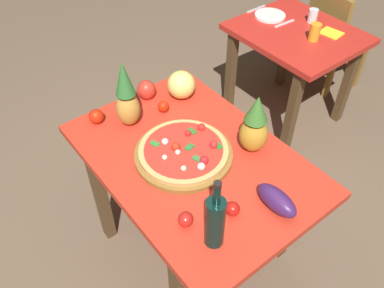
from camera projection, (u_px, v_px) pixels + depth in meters
name	position (u px, v px, depth m)	size (l,w,h in m)	color
ground_plane	(193.00, 242.00, 2.40)	(10.00, 10.00, 0.00)	brown
display_table	(193.00, 170.00, 1.95)	(1.18, 0.82, 0.74)	#503820
background_table	(294.00, 48.00, 2.82)	(0.82, 0.71, 0.74)	#503820
dining_chair	(333.00, 34.00, 3.21)	(0.46, 0.46, 0.85)	olive
pizza_board	(184.00, 154.00, 1.88)	(0.46, 0.46, 0.03)	olive
pizza	(184.00, 150.00, 1.86)	(0.42, 0.42, 0.06)	#DFA95F
wine_bottle	(215.00, 221.00, 1.47)	(0.08, 0.08, 0.35)	black
pineapple_left	(126.00, 98.00, 1.94)	(0.12, 0.12, 0.37)	#C48937
pineapple_right	(255.00, 127.00, 1.83)	(0.13, 0.13, 0.31)	#BE8A28
melon	(181.00, 85.00, 2.16)	(0.15, 0.15, 0.15)	#F1E26D
bell_pepper	(146.00, 90.00, 2.17)	(0.10, 0.10, 0.11)	red
eggplant	(277.00, 200.00, 1.64)	(0.20, 0.09, 0.09)	#401F55
tomato_beside_pepper	(186.00, 219.00, 1.59)	(0.06, 0.06, 0.06)	red
tomato_near_board	(232.00, 209.00, 1.63)	(0.06, 0.06, 0.06)	red
tomato_by_bottle	(163.00, 106.00, 2.10)	(0.06, 0.06, 0.06)	red
tomato_at_corner	(96.00, 116.00, 2.03)	(0.08, 0.08, 0.08)	red
drinking_glass_juice	(315.00, 32.00, 2.60)	(0.07, 0.07, 0.11)	orange
drinking_glass_water	(313.00, 16.00, 2.78)	(0.07, 0.07, 0.09)	silver
dinner_plate	(270.00, 16.00, 2.87)	(0.22, 0.22, 0.02)	white
fork_utensil	(256.00, 9.00, 2.95)	(0.02, 0.18, 0.01)	silver
knife_utensil	(284.00, 24.00, 2.79)	(0.02, 0.18, 0.01)	silver
napkin_folded	(331.00, 33.00, 2.70)	(0.14, 0.12, 0.01)	yellow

